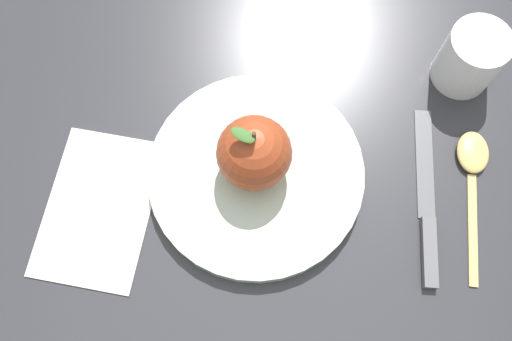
{
  "coord_description": "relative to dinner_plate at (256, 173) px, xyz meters",
  "views": [
    {
      "loc": [
        0.03,
        0.17,
        0.54
      ],
      "look_at": [
        0.02,
        -0.01,
        0.02
      ],
      "focal_mm": 37.81,
      "sensor_mm": 36.0,
      "label": 1
    }
  ],
  "objects": [
    {
      "name": "apple",
      "position": [
        0.0,
        -0.01,
        0.04
      ],
      "size": [
        0.07,
        0.07,
        0.09
      ],
      "color": "#9E3D1E",
      "rests_on": "dinner_plate"
    },
    {
      "name": "linen_napkin",
      "position": [
        0.17,
        0.03,
        -0.01
      ],
      "size": [
        0.14,
        0.18,
        0.0
      ],
      "primitive_type": "cube",
      "rotation": [
        0.0,
        0.0,
        2.92
      ],
      "color": "silver",
      "rests_on": "ground_plane"
    },
    {
      "name": "ground_plane",
      "position": [
        -0.02,
        0.01,
        -0.01
      ],
      "size": [
        2.4,
        2.4,
        0.0
      ],
      "primitive_type": "plane",
      "color": "#2D2D33"
    },
    {
      "name": "knife",
      "position": [
        -0.18,
        0.05,
        -0.01
      ],
      "size": [
        0.04,
        0.2,
        0.01
      ],
      "color": "#59595E",
      "rests_on": "ground_plane"
    },
    {
      "name": "cup",
      "position": [
        -0.23,
        -0.11,
        0.03
      ],
      "size": [
        0.07,
        0.07,
        0.07
      ],
      "color": "white",
      "rests_on": "ground_plane"
    },
    {
      "name": "dinner_plate",
      "position": [
        0.0,
        0.0,
        0.0
      ],
      "size": [
        0.23,
        0.23,
        0.02
      ],
      "color": "#B2C6B2",
      "rests_on": "ground_plane"
    },
    {
      "name": "spoon",
      "position": [
        -0.23,
        0.0,
        -0.01
      ],
      "size": [
        0.05,
        0.17,
        0.01
      ],
      "color": "#D8B766",
      "rests_on": "ground_plane"
    }
  ]
}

